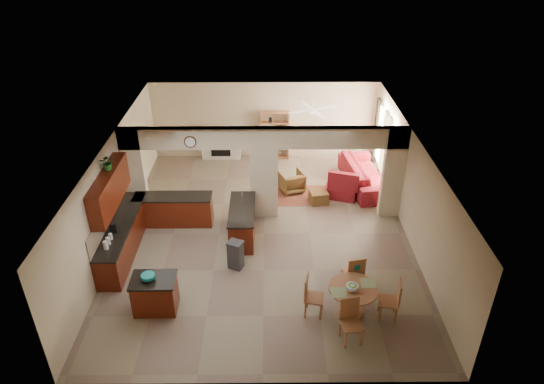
{
  "coord_description": "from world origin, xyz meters",
  "views": [
    {
      "loc": [
        0.13,
        -11.23,
        7.91
      ],
      "look_at": [
        0.22,
        0.3,
        1.19
      ],
      "focal_mm": 32.0,
      "sensor_mm": 36.0,
      "label": 1
    }
  ],
  "objects_px": {
    "kitchen_island": "(155,294)",
    "dining_table": "(352,296)",
    "sofa": "(365,174)",
    "armchair": "(292,182)"
  },
  "relations": [
    {
      "from": "sofa",
      "to": "armchair",
      "type": "distance_m",
      "value": 2.45
    },
    {
      "from": "kitchen_island",
      "to": "dining_table",
      "type": "relative_size",
      "value": 0.92
    },
    {
      "from": "armchair",
      "to": "sofa",
      "type": "bearing_deg",
      "value": 167.88
    },
    {
      "from": "kitchen_island",
      "to": "dining_table",
      "type": "distance_m",
      "value": 4.42
    },
    {
      "from": "kitchen_island",
      "to": "sofa",
      "type": "relative_size",
      "value": 0.36
    },
    {
      "from": "kitchen_island",
      "to": "dining_table",
      "type": "height_order",
      "value": "kitchen_island"
    },
    {
      "from": "kitchen_island",
      "to": "sofa",
      "type": "xyz_separation_m",
      "value": [
        5.74,
        5.71,
        -0.02
      ]
    },
    {
      "from": "armchair",
      "to": "kitchen_island",
      "type": "bearing_deg",
      "value": 37.79
    },
    {
      "from": "dining_table",
      "to": "sofa",
      "type": "height_order",
      "value": "sofa"
    },
    {
      "from": "kitchen_island",
      "to": "dining_table",
      "type": "bearing_deg",
      "value": -3.45
    }
  ]
}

